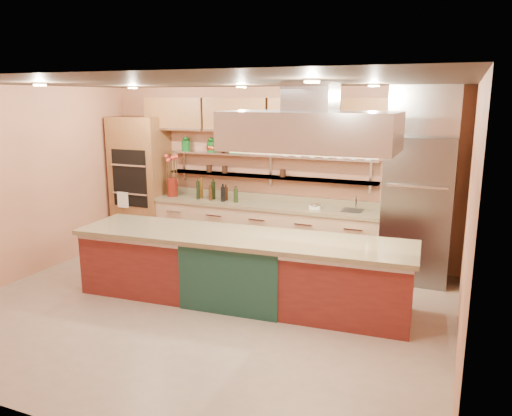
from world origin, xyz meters
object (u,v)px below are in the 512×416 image
at_px(refrigerator, 418,210).
at_px(kitchen_scale, 315,206).
at_px(copper_kettle, 224,149).
at_px(flower_vase, 172,187).
at_px(island, 241,268).
at_px(green_canister, 233,147).

height_order(refrigerator, kitchen_scale, refrigerator).
bearing_deg(refrigerator, copper_kettle, 175.91).
bearing_deg(copper_kettle, flower_vase, -166.31).
height_order(island, green_canister, green_canister).
bearing_deg(island, copper_kettle, 117.76).
distance_m(kitchen_scale, green_canister, 1.74).
bearing_deg(island, kitchen_scale, 70.47).
distance_m(refrigerator, green_canister, 3.14).
bearing_deg(copper_kettle, island, -58.47).
distance_m(copper_kettle, green_canister, 0.19).
bearing_deg(flower_vase, island, -39.58).
relative_size(refrigerator, green_canister, 10.67).
bearing_deg(flower_vase, green_canister, 11.45).
xyz_separation_m(refrigerator, island, (-2.01, -1.73, -0.60)).
height_order(kitchen_scale, green_canister, green_canister).
xyz_separation_m(flower_vase, green_canister, (1.09, 0.22, 0.72)).
bearing_deg(kitchen_scale, refrigerator, -23.50).
xyz_separation_m(copper_kettle, green_canister, (0.18, 0.00, 0.03)).
distance_m(flower_vase, green_canister, 1.32).
bearing_deg(island, refrigerator, 36.91).
bearing_deg(refrigerator, island, -139.32).
xyz_separation_m(island, flower_vase, (-2.11, 1.74, 0.64)).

